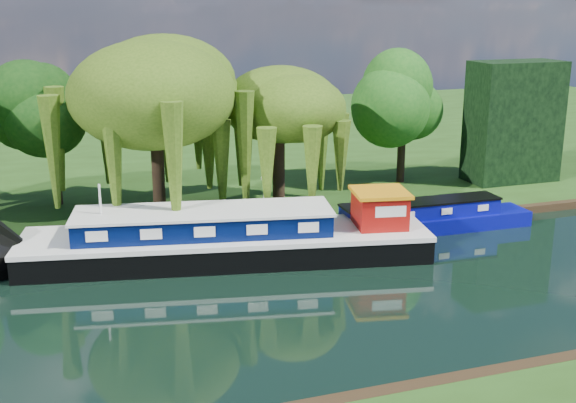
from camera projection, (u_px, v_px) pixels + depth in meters
name	position (u px, v px, depth m)	size (l,w,h in m)	color
ground	(325.00, 299.00, 30.78)	(120.00, 120.00, 0.00)	black
far_bank	(179.00, 146.00, 61.72)	(120.00, 52.00, 0.45)	#203F11
dutch_barge	(230.00, 239.00, 35.33)	(20.29, 8.07, 4.18)	black
narrowboat	(420.00, 220.00, 39.58)	(12.94, 2.36, 1.88)	#070A89
willow_left	(154.00, 94.00, 38.76)	(8.01, 8.01, 9.60)	black
willow_right	(279.00, 119.00, 40.52)	(6.09, 6.09, 7.42)	black
tree_far_mid	(51.00, 115.00, 41.94)	(4.79, 4.79, 7.84)	black
tree_far_right	(403.00, 104.00, 47.38)	(4.64, 4.64, 7.60)	black
conifer_hedge	(513.00, 122.00, 48.19)	(6.00, 3.00, 8.00)	black
lamppost	(264.00, 185.00, 39.85)	(0.36, 0.36, 2.56)	silver
mooring_posts	(258.00, 223.00, 38.03)	(19.16, 0.16, 1.00)	silver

